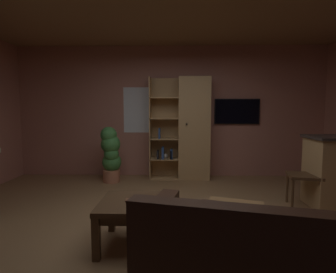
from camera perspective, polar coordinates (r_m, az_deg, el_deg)
floor at (r=3.36m, az=-0.17°, el=-19.00°), size 6.36×5.22×0.02m
wall_back at (r=5.69m, az=0.54°, el=5.20°), size 6.48×0.06×2.70m
window_pane_back at (r=5.71m, az=-6.25°, el=5.56°), size 0.62×0.01×0.94m
bookshelf_cabinet at (r=5.44m, az=4.60°, el=1.51°), size 1.20×0.41×2.03m
leather_couch at (r=2.16m, az=17.57°, el=-24.92°), size 1.72×1.18×0.84m
coffee_table at (r=2.90m, az=-7.82°, el=-14.95°), size 0.63×0.70×0.46m
table_book_0 at (r=2.85m, az=-7.51°, el=-13.19°), size 0.14×0.08×0.02m
dining_chair at (r=4.33m, az=27.84°, el=-6.49°), size 0.50×0.50×0.92m
potted_floor_plant at (r=5.31m, az=-11.96°, el=-3.49°), size 0.37×0.42×1.07m
wall_mounted_tv at (r=5.78m, az=14.32°, el=5.14°), size 0.92×0.06×0.52m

